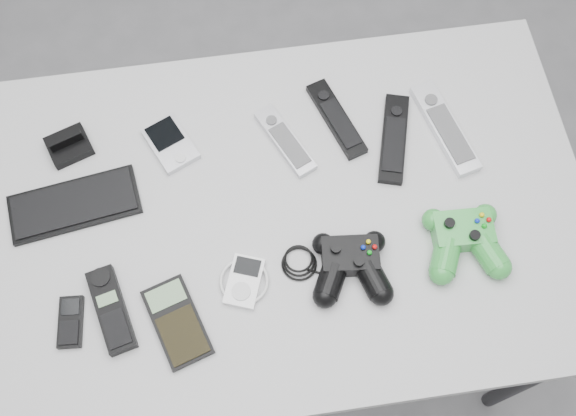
{
  "coord_description": "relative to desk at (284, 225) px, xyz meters",
  "views": [
    {
      "loc": [
        0.02,
        -0.41,
        2.0
      ],
      "look_at": [
        0.09,
        0.1,
        0.82
      ],
      "focal_mm": 42.0,
      "sensor_mm": 36.0,
      "label": 1
    }
  ],
  "objects": [
    {
      "name": "remote_silver_b",
      "position": [
        0.35,
        0.13,
        0.08
      ],
      "size": [
        0.1,
        0.23,
        0.02
      ],
      "primitive_type": "cube",
      "rotation": [
        0.0,
        0.0,
        0.24
      ],
      "color": "silver",
      "rests_on": "desk"
    },
    {
      "name": "floor",
      "position": [
        -0.09,
        -0.1,
        -0.73
      ],
      "size": [
        3.5,
        3.5,
        0.0
      ],
      "primitive_type": "plane",
      "color": "slate",
      "rests_on": "ground"
    },
    {
      "name": "desk",
      "position": [
        0.0,
        0.0,
        0.0
      ],
      "size": [
        1.19,
        0.77,
        0.8
      ],
      "color": "#A8A8AA",
      "rests_on": "floor"
    },
    {
      "name": "mobile_phone",
      "position": [
        -0.41,
        -0.16,
        0.08
      ],
      "size": [
        0.05,
        0.1,
        0.02
      ],
      "primitive_type": "cube",
      "rotation": [
        0.0,
        0.0,
        -0.07
      ],
      "color": "black",
      "rests_on": "desk"
    },
    {
      "name": "controller_black",
      "position": [
        0.11,
        -0.13,
        0.09
      ],
      "size": [
        0.27,
        0.18,
        0.05
      ],
      "primitive_type": null,
      "rotation": [
        0.0,
        0.0,
        -0.1
      ],
      "color": "black",
      "rests_on": "desk"
    },
    {
      "name": "pda_keyboard",
      "position": [
        -0.4,
        0.07,
        0.08
      ],
      "size": [
        0.26,
        0.14,
        0.02
      ],
      "primitive_type": "cube",
      "rotation": [
        0.0,
        0.0,
        0.15
      ],
      "color": "black",
      "rests_on": "desk"
    },
    {
      "name": "pda",
      "position": [
        -0.21,
        0.18,
        0.08
      ],
      "size": [
        0.12,
        0.14,
        0.02
      ],
      "primitive_type": "cube",
      "rotation": [
        0.0,
        0.0,
        0.43
      ],
      "color": "#B5B5BD",
      "rests_on": "desk"
    },
    {
      "name": "mp3_player",
      "position": [
        -0.09,
        -0.13,
        0.08
      ],
      "size": [
        0.12,
        0.12,
        0.02
      ],
      "primitive_type": "cube",
      "rotation": [
        0.0,
        0.0,
        -0.36
      ],
      "color": "white",
      "rests_on": "desk"
    },
    {
      "name": "remote_black_a",
      "position": [
        0.13,
        0.19,
        0.08
      ],
      "size": [
        0.1,
        0.19,
        0.02
      ],
      "primitive_type": "cube",
      "rotation": [
        0.0,
        0.0,
        0.32
      ],
      "color": "black",
      "rests_on": "desk"
    },
    {
      "name": "remote_black_b",
      "position": [
        0.24,
        0.12,
        0.08
      ],
      "size": [
        0.1,
        0.21,
        0.02
      ],
      "primitive_type": "cube",
      "rotation": [
        0.0,
        0.0,
        -0.28
      ],
      "color": "black",
      "rests_on": "desk"
    },
    {
      "name": "dock_bracket",
      "position": [
        -0.41,
        0.2,
        0.09
      ],
      "size": [
        0.1,
        0.1,
        0.04
      ],
      "primitive_type": "cube",
      "rotation": [
        0.0,
        0.0,
        0.35
      ],
      "color": "black",
      "rests_on": "desk"
    },
    {
      "name": "cordless_handset",
      "position": [
        -0.34,
        -0.15,
        0.08
      ],
      "size": [
        0.09,
        0.17,
        0.03
      ],
      "primitive_type": "cube",
      "rotation": [
        0.0,
        0.0,
        0.24
      ],
      "color": "black",
      "rests_on": "desk"
    },
    {
      "name": "calculator",
      "position": [
        -0.22,
        -0.19,
        0.08
      ],
      "size": [
        0.13,
        0.18,
        0.02
      ],
      "primitive_type": "cube",
      "rotation": [
        0.0,
        0.0,
        0.31
      ],
      "color": "black",
      "rests_on": "desk"
    },
    {
      "name": "controller_green",
      "position": [
        0.32,
        -0.11,
        0.1
      ],
      "size": [
        0.16,
        0.17,
        0.05
      ],
      "primitive_type": null,
      "rotation": [
        0.0,
        0.0,
        -0.05
      ],
      "color": "#23812F",
      "rests_on": "desk"
    },
    {
      "name": "remote_silver_a",
      "position": [
        0.02,
        0.15,
        0.08
      ],
      "size": [
        0.11,
        0.17,
        0.02
      ],
      "primitive_type": "cube",
      "rotation": [
        0.0,
        0.0,
        0.43
      ],
      "color": "#B5B5BD",
      "rests_on": "desk"
    }
  ]
}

